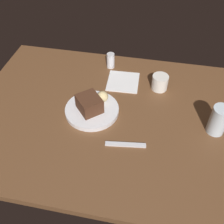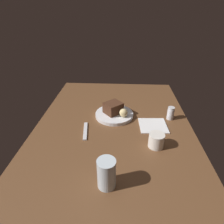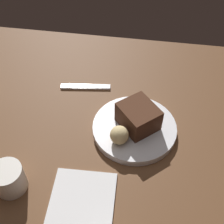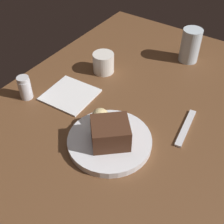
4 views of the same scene
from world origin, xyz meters
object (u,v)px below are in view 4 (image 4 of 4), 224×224
at_px(bread_roll, 100,117).
at_px(salt_shaker, 25,88).
at_px(folded_napkin, 71,94).
at_px(dessert_spoon, 186,128).
at_px(chocolate_cake_slice, 110,133).
at_px(water_glass, 190,45).
at_px(dessert_plate, 111,142).
at_px(coffee_cup, 103,63).

xyz_separation_m(bread_roll, salt_shaker, (0.02, -0.27, -0.01)).
bearing_deg(folded_napkin, dessert_spoon, 100.47).
xyz_separation_m(chocolate_cake_slice, dessert_spoon, (-0.17, 0.14, -0.05)).
distance_m(chocolate_cake_slice, bread_roll, 0.07).
bearing_deg(dessert_spoon, folded_napkin, -87.10).
xyz_separation_m(chocolate_cake_slice, water_glass, (-0.49, -0.00, 0.01)).
height_order(water_glass, dessert_spoon, water_glass).
distance_m(dessert_plate, salt_shaker, 0.32).
bearing_deg(chocolate_cake_slice, water_glass, -179.90).
bearing_deg(coffee_cup, folded_napkin, -3.59).
relative_size(water_glass, folded_napkin, 0.81).
height_order(coffee_cup, dessert_spoon, coffee_cup).
bearing_deg(chocolate_cake_slice, dessert_plate, -152.47).
relative_size(salt_shaker, coffee_cup, 1.04).
xyz_separation_m(dessert_plate, dessert_spoon, (-0.16, 0.14, -0.01)).
height_order(salt_shaker, coffee_cup, salt_shaker).
xyz_separation_m(dessert_plate, chocolate_cake_slice, (0.01, 0.00, 0.04)).
relative_size(bread_roll, water_glass, 0.40).
bearing_deg(salt_shaker, chocolate_cake_slice, 86.50).
distance_m(chocolate_cake_slice, folded_napkin, 0.25).
bearing_deg(salt_shaker, bread_roll, 94.33).
bearing_deg(dessert_spoon, chocolate_cake_slice, -46.21).
relative_size(bread_roll, coffee_cup, 0.66).
relative_size(dessert_plate, salt_shaker, 2.95).
bearing_deg(bread_roll, water_glass, 172.57).
height_order(dessert_plate, salt_shaker, salt_shaker).
relative_size(dessert_plate, water_glass, 1.86).
bearing_deg(salt_shaker, folded_napkin, 128.47).
bearing_deg(bread_roll, salt_shaker, -85.67).
distance_m(dessert_plate, folded_napkin, 0.24).
distance_m(dessert_plate, bread_roll, 0.07).
bearing_deg(dessert_plate, folded_napkin, -113.98).
relative_size(bread_roll, dessert_spoon, 0.31).
bearing_deg(folded_napkin, salt_shaker, -51.53).
bearing_deg(water_glass, salt_shaker, -34.47).
height_order(bread_roll, coffee_cup, coffee_cup).
xyz_separation_m(chocolate_cake_slice, bread_roll, (-0.04, -0.06, -0.01)).
bearing_deg(coffee_cup, water_glass, 137.34).
bearing_deg(dessert_plate, dessert_spoon, 139.44).
bearing_deg(dessert_plate, bread_roll, -120.44).
bearing_deg(dessert_plate, salt_shaker, -92.31).
relative_size(dessert_plate, coffee_cup, 3.08).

